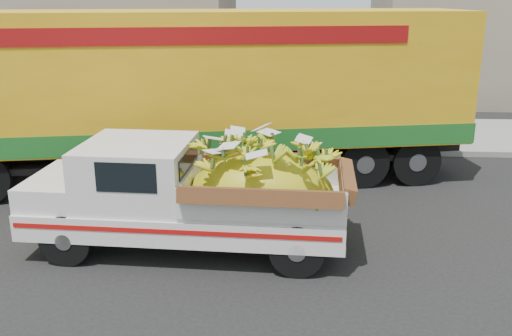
{
  "coord_description": "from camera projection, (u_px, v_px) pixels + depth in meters",
  "views": [
    {
      "loc": [
        3.58,
        -8.86,
        4.15
      ],
      "look_at": [
        2.97,
        0.49,
        1.27
      ],
      "focal_mm": 40.0,
      "sensor_mm": 36.0,
      "label": 1
    }
  ],
  "objects": [
    {
      "name": "pickup_truck",
      "position": [
        211.0,
        194.0,
        9.39
      ],
      "size": [
        5.29,
        2.12,
        1.83
      ],
      "rotation": [
        0.0,
        0.0,
        -0.04
      ],
      "color": "black",
      "rests_on": "ground"
    },
    {
      "name": "sidewalk",
      "position": [
        177.0,
        130.0,
        17.7
      ],
      "size": [
        60.0,
        4.0,
        0.14
      ],
      "primitive_type": "cube",
      "color": "gray",
      "rests_on": "ground"
    },
    {
      "name": "semi_trailer",
      "position": [
        202.0,
        89.0,
        12.67
      ],
      "size": [
        12.09,
        4.82,
        3.8
      ],
      "rotation": [
        0.0,
        0.0,
        0.2
      ],
      "color": "black",
      "rests_on": "ground"
    },
    {
      "name": "building_left",
      "position": [
        8.0,
        36.0,
        23.11
      ],
      "size": [
        18.0,
        6.0,
        5.0
      ],
      "primitive_type": "cube",
      "color": "gray",
      "rests_on": "ground"
    },
    {
      "name": "ground",
      "position": [
        84.0,
        243.0,
        9.89
      ],
      "size": [
        100.0,
        100.0,
        0.0
      ],
      "primitive_type": "plane",
      "color": "black",
      "rests_on": "ground"
    },
    {
      "name": "curb",
      "position": [
        162.0,
        148.0,
        15.7
      ],
      "size": [
        60.0,
        0.25,
        0.15
      ],
      "primitive_type": "cube",
      "color": "gray",
      "rests_on": "ground"
    }
  ]
}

